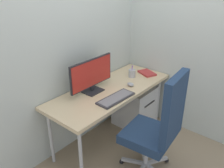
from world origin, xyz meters
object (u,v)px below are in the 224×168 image
Objects in this scene: monitor at (92,74)px; mouse at (130,84)px; pen_holder at (132,73)px; notebook at (147,73)px; office_chair at (159,126)px; keyboard at (116,98)px; filing_cabinet at (135,105)px.

monitor is 0.50m from mouse.
notebook is (0.21, -0.10, -0.04)m from pen_holder.
pen_holder is at bearing 177.11° from notebook.
pen_holder is at bearing -9.85° from monitor.
mouse is (0.39, -0.25, -0.18)m from monitor.
monitor is 0.87m from notebook.
office_chair reaches higher than pen_holder.
mouse is 0.27m from pen_holder.
monitor is 1.34× the size of keyboard.
keyboard is (-0.64, -0.19, 0.45)m from filing_cabinet.
filing_cabinet is at bearing -26.63° from pen_holder.
keyboard is at bearing -149.70° from notebook.
monitor reaches higher than keyboard.
pen_holder is (0.57, 0.74, 0.17)m from office_chair.
filing_cabinet is 0.80m from keyboard.
keyboard is 0.62m from pen_holder.
monitor is (-0.04, 0.84, 0.32)m from office_chair.
mouse is (0.36, 0.07, 0.01)m from keyboard.
office_chair is 0.70m from mouse.
monitor is at bearing 168.64° from filing_cabinet.
pen_holder is (0.23, 0.14, 0.03)m from mouse.
office_chair is at bearing -127.84° from pen_holder.
keyboard is 0.36m from mouse.
office_chair is at bearing -87.18° from monitor.
pen_holder is at bearing 41.03° from mouse.
keyboard is (0.03, -0.32, -0.20)m from monitor.
pen_holder is at bearing 20.09° from keyboard.
monitor reaches higher than filing_cabinet.
notebook is (0.78, 0.64, 0.13)m from office_chair.
keyboard is at bearing 91.35° from office_chair.
filing_cabinet is (0.63, 0.71, -0.32)m from office_chair.
filing_cabinet is 6.31× the size of mouse.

